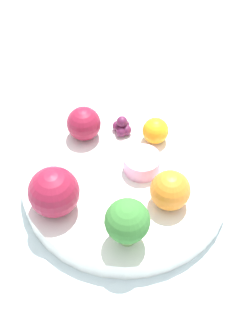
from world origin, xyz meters
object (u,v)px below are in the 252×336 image
(apple_red, at_px, (84,124))
(grape_cluster, at_px, (122,127))
(orange_front, at_px, (155,131))
(bowl, at_px, (126,180))
(apple_green, at_px, (54,192))
(orange_back, at_px, (170,190))
(small_cup, at_px, (142,163))
(broccoli, at_px, (127,222))

(apple_red, height_order, grape_cluster, apple_red)
(orange_front, bearing_deg, apple_red, -71.95)
(bowl, xyz_separation_m, orange_front, (-0.07, 0.01, 0.03))
(apple_green, xyz_separation_m, orange_back, (-0.06, 0.12, -0.01))
(bowl, bearing_deg, apple_red, -116.69)
(small_cup, bearing_deg, orange_back, 54.16)
(orange_back, height_order, grape_cluster, orange_back)
(apple_red, bearing_deg, apple_green, 10.19)
(bowl, height_order, grape_cluster, grape_cluster)
(broccoli, relative_size, orange_front, 1.83)
(bowl, xyz_separation_m, grape_cluster, (-0.07, -0.03, 0.02))
(apple_green, distance_m, small_cup, 0.12)
(bowl, relative_size, apple_green, 4.43)
(small_cup, bearing_deg, apple_red, -105.00)
(apple_red, xyz_separation_m, orange_back, (0.06, 0.14, 0.00))
(broccoli, bearing_deg, bowl, -156.15)
(grape_cluster, xyz_separation_m, small_cup, (0.05, 0.05, 0.00))
(broccoli, distance_m, apple_green, 0.10)
(apple_red, bearing_deg, broccoli, 42.30)
(broccoli, distance_m, orange_front, 0.16)
(apple_green, bearing_deg, bowl, 145.42)
(orange_front, xyz_separation_m, grape_cluster, (0.00, -0.05, -0.01))
(bowl, distance_m, apple_red, 0.10)
(apple_red, bearing_deg, orange_back, 66.96)
(broccoli, xyz_separation_m, grape_cluster, (-0.16, -0.07, -0.03))
(bowl, xyz_separation_m, orange_back, (0.02, 0.07, 0.04))
(bowl, xyz_separation_m, small_cup, (-0.01, 0.02, 0.03))
(broccoli, xyz_separation_m, apple_green, (-0.01, -0.10, -0.01))
(bowl, bearing_deg, broccoli, 23.85)
(small_cup, bearing_deg, orange_front, -177.17)
(broccoli, bearing_deg, grape_cluster, -154.83)
(apple_green, xyz_separation_m, grape_cluster, (-0.15, 0.02, -0.02))
(orange_back, relative_size, grape_cluster, 1.70)
(orange_back, distance_m, small_cup, 0.06)
(broccoli, height_order, apple_green, broccoli)
(orange_back, bearing_deg, bowl, -108.47)
(small_cup, bearing_deg, bowl, -49.10)
(grape_cluster, bearing_deg, small_cup, 43.79)
(orange_front, distance_m, orange_back, 0.11)
(broccoli, relative_size, apple_red, 1.40)
(broccoli, distance_m, grape_cluster, 0.17)
(apple_red, relative_size, grape_cluster, 1.61)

